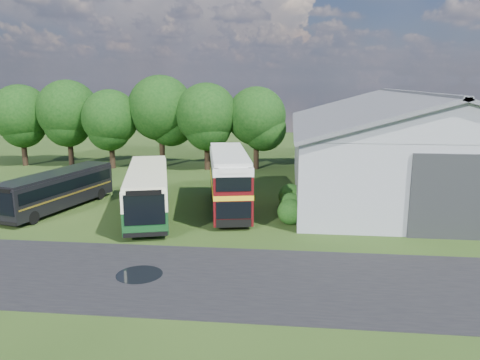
# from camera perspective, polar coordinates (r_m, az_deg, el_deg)

# --- Properties ---
(ground) EXTENTS (120.00, 120.00, 0.00)m
(ground) POSITION_cam_1_polar(r_m,az_deg,el_deg) (25.39, -6.78, -8.87)
(ground) COLOR #1C3410
(ground) RESTS_ON ground
(asphalt_road) EXTENTS (60.00, 8.00, 0.02)m
(asphalt_road) POSITION_cam_1_polar(r_m,az_deg,el_deg) (22.16, -0.80, -11.99)
(asphalt_road) COLOR black
(asphalt_road) RESTS_ON ground
(puddle) EXTENTS (2.20, 2.20, 0.01)m
(puddle) POSITION_cam_1_polar(r_m,az_deg,el_deg) (23.10, -12.17, -11.24)
(puddle) COLOR black
(puddle) RESTS_ON ground
(storage_shed) EXTENTS (18.80, 24.80, 8.15)m
(storage_shed) POSITION_cam_1_polar(r_m,az_deg,el_deg) (40.51, 19.78, 4.45)
(storage_shed) COLOR gray
(storage_shed) RESTS_ON ground
(tree_far_left) EXTENTS (6.12, 6.12, 8.64)m
(tree_far_left) POSITION_cam_1_polar(r_m,az_deg,el_deg) (55.13, -25.16, 7.33)
(tree_far_left) COLOR black
(tree_far_left) RESTS_ON ground
(tree_left_a) EXTENTS (6.46, 6.46, 9.12)m
(tree_left_a) POSITION_cam_1_polar(r_m,az_deg,el_deg) (53.15, -20.26, 7.92)
(tree_left_a) COLOR black
(tree_left_a) RESTS_ON ground
(tree_left_b) EXTENTS (5.78, 5.78, 8.16)m
(tree_left_b) POSITION_cam_1_polar(r_m,az_deg,el_deg) (50.26, -15.55, 7.31)
(tree_left_b) COLOR black
(tree_left_b) RESTS_ON ground
(tree_mid) EXTENTS (6.80, 6.80, 9.60)m
(tree_mid) POSITION_cam_1_polar(r_m,az_deg,el_deg) (49.83, -9.64, 8.62)
(tree_mid) COLOR black
(tree_mid) RESTS_ON ground
(tree_right_a) EXTENTS (6.26, 6.26, 8.83)m
(tree_right_a) POSITION_cam_1_polar(r_m,az_deg,el_deg) (47.76, -4.11, 8.02)
(tree_right_a) COLOR black
(tree_right_a) RESTS_ON ground
(tree_right_b) EXTENTS (5.98, 5.98, 8.45)m
(tree_right_b) POSITION_cam_1_polar(r_m,az_deg,el_deg) (47.95, 2.01, 7.76)
(tree_right_b) COLOR black
(tree_right_b) RESTS_ON ground
(shrub_front) EXTENTS (1.70, 1.70, 1.70)m
(shrub_front) POSITION_cam_1_polar(r_m,az_deg,el_deg) (30.46, 6.15, -5.26)
(shrub_front) COLOR #194714
(shrub_front) RESTS_ON ground
(shrub_mid) EXTENTS (1.60, 1.60, 1.60)m
(shrub_mid) POSITION_cam_1_polar(r_m,az_deg,el_deg) (32.37, 6.16, -4.21)
(shrub_mid) COLOR #194714
(shrub_mid) RESTS_ON ground
(shrub_back) EXTENTS (1.80, 1.80, 1.80)m
(shrub_back) POSITION_cam_1_polar(r_m,az_deg,el_deg) (34.30, 6.17, -3.28)
(shrub_back) COLOR #194714
(shrub_back) RESTS_ON ground
(bus_green_single) EXTENTS (5.63, 11.80, 3.17)m
(bus_green_single) POSITION_cam_1_polar(r_m,az_deg,el_deg) (32.40, -11.19, -1.27)
(bus_green_single) COLOR black
(bus_green_single) RESTS_ON ground
(bus_maroon_double) EXTENTS (4.27, 10.07, 4.20)m
(bus_maroon_double) POSITION_cam_1_polar(r_m,az_deg,el_deg) (32.76, -1.35, -0.16)
(bus_maroon_double) COLOR black
(bus_maroon_double) RESTS_ON ground
(bus_dark_single) EXTENTS (4.62, 10.01, 2.69)m
(bus_dark_single) POSITION_cam_1_polar(r_m,az_deg,el_deg) (35.57, -21.35, -1.12)
(bus_dark_single) COLOR black
(bus_dark_single) RESTS_ON ground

